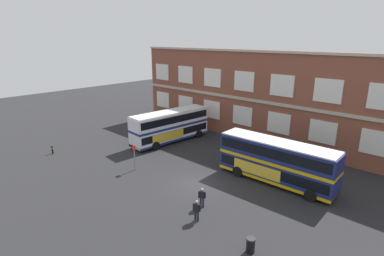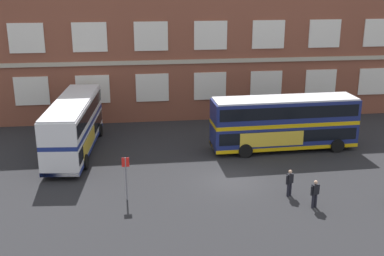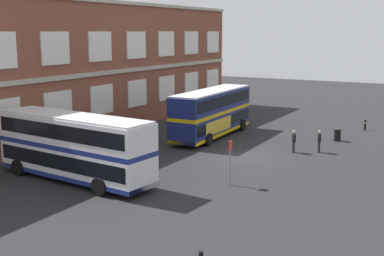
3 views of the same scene
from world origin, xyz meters
The scene contains 7 objects.
ground_plane centered at (0.00, 2.00, 0.00)m, with size 120.00×120.00×0.00m, color #232326.
brick_terminal_building centered at (0.80, 17.98, 5.71)m, with size 47.16×8.19×11.71m.
double_decker_near centered at (-10.64, 6.68, 2.15)m, with size 3.56×11.18×4.07m.
double_decker_middle centered at (5.11, 5.41, 2.15)m, with size 11.07×3.11×4.07m.
waiting_passenger centered at (3.00, -2.63, 0.93)m, with size 0.60×0.41×1.70m.
second_passenger centered at (3.94, -4.31, 0.93)m, with size 0.63×0.36×1.70m.
bus_stand_flag centered at (-6.78, -1.95, 1.64)m, with size 0.44×0.10×2.70m.
Camera 2 is at (-6.21, -28.41, 12.86)m, focal length 45.12 mm.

